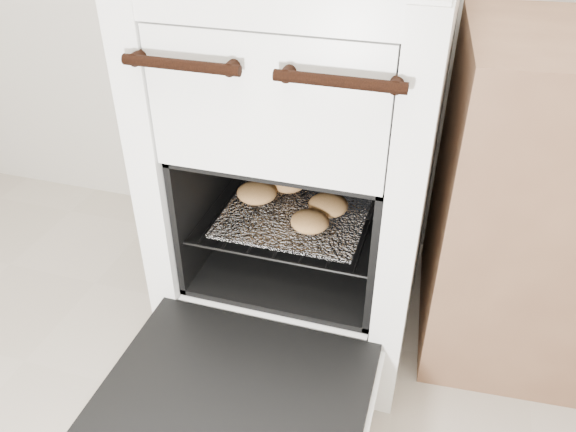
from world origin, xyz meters
name	(u,v)px	position (x,y,z in m)	size (l,w,h in m)	color
stove	(305,168)	(0.01, 1.14, 0.48)	(0.64, 0.71, 0.98)	white
oven_door	(236,394)	(0.01, 0.60, 0.21)	(0.58, 0.45, 0.04)	black
oven_rack	(297,212)	(0.01, 1.07, 0.39)	(0.47, 0.45, 0.01)	black
foil_sheet	(295,214)	(0.01, 1.05, 0.39)	(0.36, 0.32, 0.01)	white
baked_rolls	(294,199)	(0.00, 1.08, 0.42)	(0.32, 0.30, 0.05)	tan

